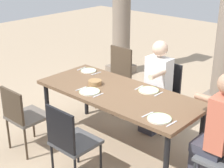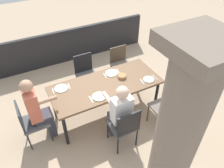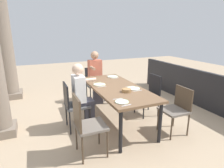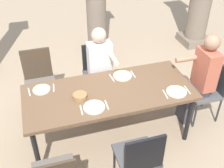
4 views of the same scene
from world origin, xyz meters
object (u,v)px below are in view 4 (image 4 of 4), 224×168
object	(u,v)px
chair_mid_north	(98,70)
plate_2	(122,76)
dining_table	(109,95)
plate_1	(94,107)
diner_man_white	(101,68)
chair_mid_south	(139,157)
diner_woman_green	(200,77)
plate_0	(41,89)
chair_west_north	(39,78)
plate_3	(177,92)
bread_basket	(80,96)
chair_head_east	(209,88)

from	to	relation	value
chair_mid_north	plate_2	world-z (taller)	chair_mid_north
dining_table	plate_1	distance (m)	0.36
plate_2	diner_man_white	bearing A→B (deg)	113.91
chair_mid_south	plate_1	size ratio (longest dim) A/B	3.54
diner_man_white	plate_1	xyz separation A→B (m)	(-0.33, -0.93, 0.09)
plate_2	plate_1	bearing A→B (deg)	-135.13
diner_woman_green	plate_2	bearing A→B (deg)	165.79
plate_0	plate_2	distance (m)	1.06
chair_west_north	chair_mid_north	bearing A→B (deg)	-0.30
chair_west_north	plate_2	size ratio (longest dim) A/B	3.81
dining_table	diner_man_white	distance (m)	0.68
diner_man_white	plate_3	bearing A→B (deg)	-53.00
plate_1	plate_3	bearing A→B (deg)	-0.67
dining_table	diner_man_white	bearing A→B (deg)	83.37
diner_woman_green	dining_table	bearing A→B (deg)	-179.87
chair_mid_north	plate_1	distance (m)	1.19
dining_table	plate_0	bearing A→B (deg)	161.54
chair_mid_south	chair_west_north	bearing A→B (deg)	116.93
dining_table	diner_man_white	xyz separation A→B (m)	(0.08, 0.68, -0.02)
chair_west_north	plate_3	xyz separation A→B (m)	(1.60, -1.13, 0.23)
dining_table	bread_basket	world-z (taller)	bread_basket
dining_table	chair_west_north	xyz separation A→B (m)	(-0.81, 0.87, -0.15)
diner_woman_green	bread_basket	bearing A→B (deg)	-178.71
chair_mid_north	chair_head_east	world-z (taller)	chair_mid_north
chair_head_east	plate_3	size ratio (longest dim) A/B	3.48
diner_man_white	plate_2	bearing A→B (deg)	-66.09
diner_woman_green	bread_basket	xyz separation A→B (m)	(-1.66, -0.04, 0.08)
chair_mid_north	plate_2	bearing A→B (deg)	-72.77
plate_0	dining_table	bearing A→B (deg)	-18.46
chair_mid_south	chair_head_east	size ratio (longest dim) A/B	1.03
diner_woman_green	bread_basket	size ratio (longest dim) A/B	7.90
chair_west_north	plate_3	bearing A→B (deg)	-35.38
diner_man_white	chair_mid_north	bearing A→B (deg)	90.92
plate_0	plate_1	size ratio (longest dim) A/B	0.87
chair_mid_north	plate_0	distance (m)	1.09
dining_table	chair_head_east	xyz separation A→B (m)	(1.47, 0.00, -0.20)
chair_mid_south	plate_2	xyz separation A→B (m)	(0.19, 1.13, 0.26)
chair_head_east	plate_3	world-z (taller)	chair_head_east
plate_0	bread_basket	world-z (taller)	bread_basket
chair_mid_north	plate_3	bearing A→B (deg)	-57.77
chair_mid_south	plate_1	distance (m)	0.75
chair_head_east	diner_woman_green	distance (m)	0.28
chair_head_east	diner_woman_green	xyz separation A→B (m)	(-0.18, 0.00, 0.21)
plate_2	bread_basket	xyz separation A→B (m)	(-0.63, -0.30, 0.02)
diner_woman_green	plate_1	size ratio (longest dim) A/B	5.25
chair_head_east	plate_2	size ratio (longest dim) A/B	3.48
chair_mid_south	plate_2	distance (m)	1.18
diner_woman_green	plate_3	size ratio (longest dim) A/B	5.29
plate_3	chair_head_east	bearing A→B (deg)	20.92
dining_table	chair_mid_south	xyz separation A→B (m)	(0.08, -0.87, -0.19)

